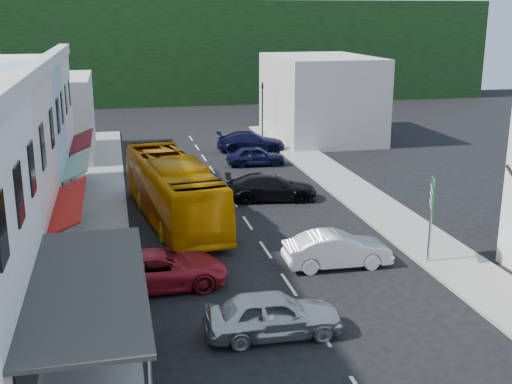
% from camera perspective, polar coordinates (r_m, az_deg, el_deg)
% --- Properties ---
extents(ground, '(120.00, 120.00, 0.00)m').
position_cam_1_polar(ground, '(25.81, 2.93, -8.21)').
color(ground, black).
rests_on(ground, ground).
extents(sidewalk_left, '(3.00, 52.00, 0.15)m').
position_cam_1_polar(sidewalk_left, '(34.34, -13.81, -2.40)').
color(sidewalk_left, gray).
rests_on(sidewalk_left, ground).
extents(sidewalk_right, '(3.00, 52.00, 0.15)m').
position_cam_1_polar(sidewalk_right, '(37.04, 10.03, -0.88)').
color(sidewalk_right, gray).
rests_on(sidewalk_right, ground).
extents(distant_block_left, '(8.00, 10.00, 6.00)m').
position_cam_1_polar(distant_block_left, '(50.60, -18.89, 6.30)').
color(distant_block_left, '#B7B2A8').
rests_on(distant_block_left, ground).
extents(distant_block_right, '(8.00, 12.00, 7.00)m').
position_cam_1_polar(distant_block_right, '(55.97, 5.72, 8.38)').
color(distant_block_right, '#B7B2A8').
rests_on(distant_block_right, ground).
extents(hillside, '(80.00, 26.00, 14.00)m').
position_cam_1_polar(hillside, '(88.05, -9.58, 12.92)').
color(hillside, black).
rests_on(hillside, ground).
extents(bus, '(4.09, 11.83, 3.10)m').
position_cam_1_polar(bus, '(33.32, -7.39, 0.02)').
color(bus, orange).
rests_on(bus, ground).
extents(car_silver, '(4.43, 1.87, 1.40)m').
position_cam_1_polar(car_silver, '(21.68, 1.52, -10.99)').
color(car_silver, '#B7B7BC').
rests_on(car_silver, ground).
extents(car_white, '(4.43, 1.88, 1.40)m').
position_cam_1_polar(car_white, '(27.51, 7.22, -5.20)').
color(car_white, silver).
rests_on(car_white, ground).
extents(car_red, '(4.66, 2.06, 1.40)m').
position_cam_1_polar(car_red, '(25.55, -8.53, -6.92)').
color(car_red, maroon).
rests_on(car_red, ground).
extents(car_black_near, '(4.71, 2.44, 1.40)m').
position_cam_1_polar(car_black_near, '(36.99, 1.34, 0.34)').
color(car_black_near, black).
rests_on(car_black_near, ground).
extents(car_navy_mid, '(4.50, 2.06, 1.40)m').
position_cam_1_polar(car_navy_mid, '(45.51, -0.04, 3.23)').
color(car_navy_mid, black).
rests_on(car_navy_mid, ground).
extents(car_black_far, '(4.41, 1.82, 1.40)m').
position_cam_1_polar(car_black_far, '(44.15, -8.56, 2.68)').
color(car_black_far, black).
rests_on(car_black_far, ground).
extents(car_navy_far, '(4.65, 2.26, 1.40)m').
position_cam_1_polar(car_navy_far, '(50.35, -0.46, 4.43)').
color(car_navy_far, black).
rests_on(car_navy_far, ground).
extents(pedestrian_left, '(0.59, 0.70, 1.70)m').
position_cam_1_polar(pedestrian_left, '(24.83, -15.18, -7.24)').
color(pedestrian_left, black).
rests_on(pedestrian_left, sidewalk_left).
extents(direction_sign, '(1.48, 1.85, 3.80)m').
position_cam_1_polar(direction_sign, '(28.09, 15.26, -2.61)').
color(direction_sign, '#08571A').
rests_on(direction_sign, ground).
extents(traffic_signal, '(0.72, 1.10, 4.95)m').
position_cam_1_polar(traffic_signal, '(54.31, 0.57, 7.14)').
color(traffic_signal, black).
rests_on(traffic_signal, ground).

